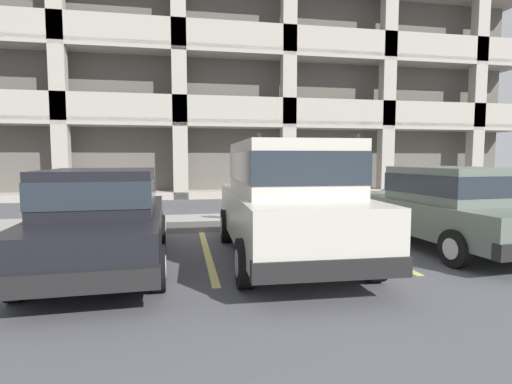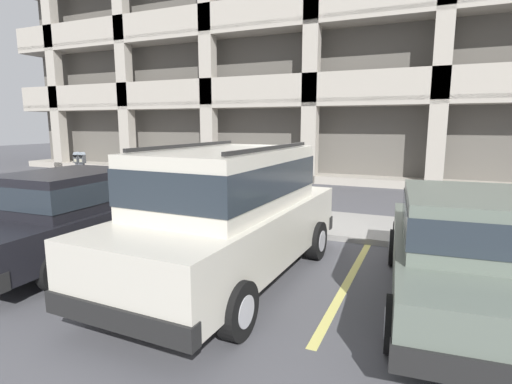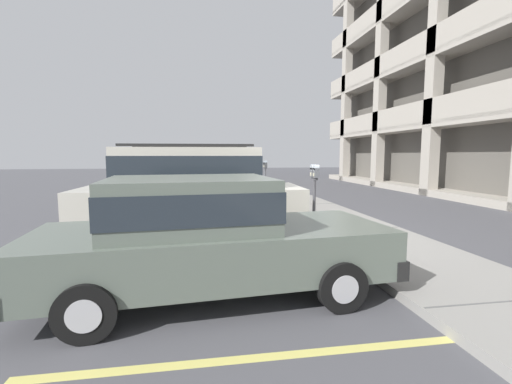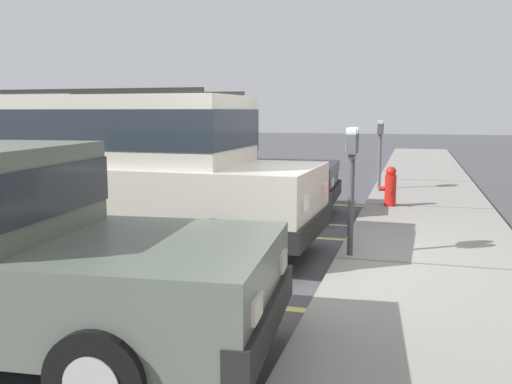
% 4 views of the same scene
% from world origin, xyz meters
% --- Properties ---
extents(ground_plane, '(80.00, 80.00, 0.10)m').
position_xyz_m(ground_plane, '(0.00, 0.00, -0.05)').
color(ground_plane, '#4C4C51').
extents(sidewalk, '(40.00, 2.20, 0.12)m').
position_xyz_m(sidewalk, '(0.00, 1.30, 0.06)').
color(sidewalk, gray).
rests_on(sidewalk, ground_plane).
extents(parking_stall_lines, '(11.98, 4.80, 0.01)m').
position_xyz_m(parking_stall_lines, '(1.48, -1.40, 0.00)').
color(parking_stall_lines, '#DBD16B').
rests_on(parking_stall_lines, ground_plane).
extents(silver_suv, '(2.12, 4.83, 2.03)m').
position_xyz_m(silver_suv, '(-0.18, -2.43, 1.09)').
color(silver_suv, beige).
rests_on(silver_suv, ground_plane).
extents(red_sedan, '(1.96, 4.54, 1.54)m').
position_xyz_m(red_sedan, '(-3.10, -2.55, 0.82)').
color(red_sedan, black).
rests_on(red_sedan, ground_plane).
extents(dark_hatchback, '(2.09, 4.60, 1.54)m').
position_xyz_m(dark_hatchback, '(2.98, -2.16, 0.82)').
color(dark_hatchback, '#5B665B').
rests_on(dark_hatchback, ground_plane).
extents(parking_meter_near, '(0.35, 0.12, 1.48)m').
position_xyz_m(parking_meter_near, '(-0.18, 0.35, 1.22)').
color(parking_meter_near, '#47474C').
rests_on(parking_meter_near, sidewalk).
extents(parking_garage, '(32.00, 10.00, 13.25)m').
position_xyz_m(parking_garage, '(-1.94, 13.05, 6.03)').
color(parking_garage, '#5C5851').
rests_on(parking_garage, ground_plane).
extents(fire_hydrant, '(0.30, 0.30, 0.70)m').
position_xyz_m(fire_hydrant, '(-3.87, 0.65, 0.46)').
color(fire_hydrant, red).
rests_on(fire_hydrant, sidewalk).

